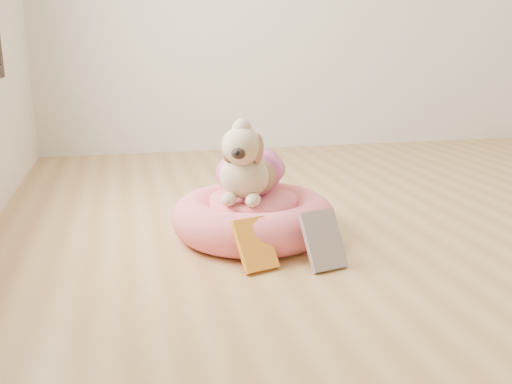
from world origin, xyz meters
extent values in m
plane|color=#B7864C|center=(0.00, 0.00, 0.00)|extent=(4.50, 4.50, 0.00)
cylinder|color=#EA5B68|center=(-0.87, 0.21, 0.05)|extent=(0.51, 0.51, 0.11)
torus|color=#EA5B68|center=(-0.87, 0.21, 0.09)|extent=(0.69, 0.69, 0.18)
cylinder|color=#EA5B68|center=(-0.87, 0.21, 0.13)|extent=(0.37, 0.37, 0.09)
cube|color=yellow|center=(-0.94, -0.13, 0.09)|extent=(0.17, 0.17, 0.18)
cube|color=white|center=(-0.69, -0.18, 0.10)|extent=(0.17, 0.16, 0.21)
camera|label=1|loc=(-1.38, -2.06, 0.81)|focal=40.00mm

